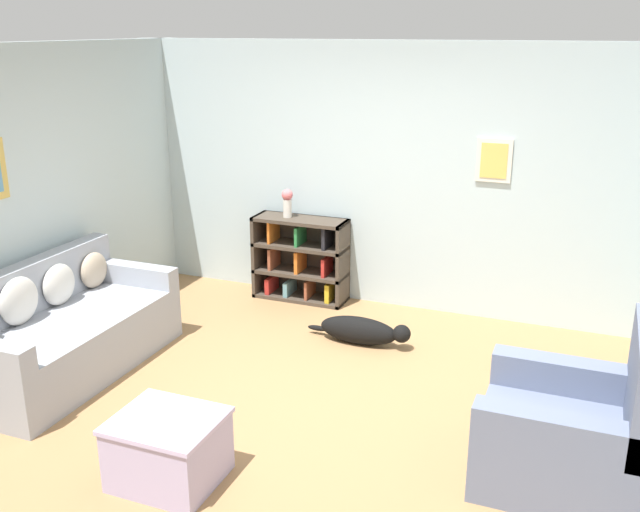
# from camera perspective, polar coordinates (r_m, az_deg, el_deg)

# --- Properties ---
(ground_plane) EXTENTS (14.00, 14.00, 0.00)m
(ground_plane) POSITION_cam_1_polar(r_m,az_deg,el_deg) (5.51, -1.57, -11.66)
(ground_plane) COLOR #997047
(wall_back) EXTENTS (5.60, 0.13, 2.60)m
(wall_back) POSITION_cam_1_polar(r_m,az_deg,el_deg) (7.06, 5.62, 6.24)
(wall_back) COLOR silver
(wall_back) RESTS_ON ground_plane
(wall_left) EXTENTS (0.13, 5.00, 2.60)m
(wall_left) POSITION_cam_1_polar(r_m,az_deg,el_deg) (6.42, -23.14, 3.71)
(wall_left) COLOR silver
(wall_left) RESTS_ON ground_plane
(couch) EXTENTS (0.90, 1.93, 0.89)m
(couch) POSITION_cam_1_polar(r_m,az_deg,el_deg) (6.22, -19.90, -5.78)
(couch) COLOR #9399A3
(couch) RESTS_ON ground_plane
(bookshelf) EXTENTS (0.97, 0.34, 0.87)m
(bookshelf) POSITION_cam_1_polar(r_m,az_deg,el_deg) (7.36, -1.49, -0.29)
(bookshelf) COLOR #42382D
(bookshelf) RESTS_ON ground_plane
(recliner_chair) EXTENTS (1.02, 0.94, 1.06)m
(recliner_chair) POSITION_cam_1_polar(r_m,az_deg,el_deg) (4.77, 19.93, -13.03)
(recliner_chair) COLOR slate
(recliner_chair) RESTS_ON ground_plane
(coffee_table) EXTENTS (0.65, 0.57, 0.43)m
(coffee_table) POSITION_cam_1_polar(r_m,az_deg,el_deg) (4.67, -12.05, -14.75)
(coffee_table) COLOR #ADA3CC
(coffee_table) RESTS_ON ground_plane
(dog) EXTENTS (0.99, 0.22, 0.25)m
(dog) POSITION_cam_1_polar(r_m,az_deg,el_deg) (6.41, 3.37, -5.97)
(dog) COLOR black
(dog) RESTS_ON ground_plane
(vase) EXTENTS (0.11, 0.11, 0.29)m
(vase) POSITION_cam_1_polar(r_m,az_deg,el_deg) (7.23, -2.63, 4.39)
(vase) COLOR silver
(vase) RESTS_ON bookshelf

